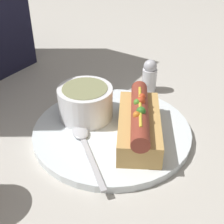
# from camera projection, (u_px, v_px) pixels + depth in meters

# --- Properties ---
(ground_plane) EXTENTS (4.00, 4.00, 0.00)m
(ground_plane) POSITION_uv_depth(u_px,v_px,m) (112.00, 134.00, 0.55)
(ground_plane) COLOR #BCB7AD
(dinner_plate) EXTENTS (0.28, 0.28, 0.01)m
(dinner_plate) POSITION_uv_depth(u_px,v_px,m) (112.00, 131.00, 0.55)
(dinner_plate) COLOR white
(dinner_plate) RESTS_ON ground_plane
(hot_dog) EXTENTS (0.17, 0.14, 0.07)m
(hot_dog) POSITION_uv_depth(u_px,v_px,m) (139.00, 123.00, 0.51)
(hot_dog) COLOR tan
(hot_dog) RESTS_ON dinner_plate
(soup_bowl) EXTENTS (0.10, 0.10, 0.06)m
(soup_bowl) POSITION_uv_depth(u_px,v_px,m) (85.00, 101.00, 0.56)
(soup_bowl) COLOR white
(soup_bowl) RESTS_ON dinner_plate
(spoon) EXTENTS (0.11, 0.13, 0.01)m
(spoon) POSITION_uv_depth(u_px,v_px,m) (84.00, 141.00, 0.51)
(spoon) COLOR #B7B7BC
(spoon) RESTS_ON dinner_plate
(salt_shaker) EXTENTS (0.03, 0.03, 0.07)m
(salt_shaker) POSITION_uv_depth(u_px,v_px,m) (150.00, 76.00, 0.66)
(salt_shaker) COLOR silver
(salt_shaker) RESTS_ON ground_plane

